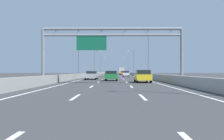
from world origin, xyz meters
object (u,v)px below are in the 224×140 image
orange_car (122,73)px  white_car (126,74)px  streetlamp_left_far (95,61)px  streetlamp_left_mid (80,53)px  green_car (111,76)px  yellow_car (143,76)px  streetlamp_right_mid (147,53)px  box_truck (122,71)px  silver_car (92,75)px  black_car (107,73)px  streetlamp_right_distant (128,64)px  streetlamp_left_distant (101,64)px  sign_gantry (109,41)px  red_car (122,73)px  streetlamp_right_far (133,61)px

orange_car → white_car: bearing=-90.0°
streetlamp_left_far → white_car: size_ratio=2.26×
streetlamp_left_mid → streetlamp_left_far: same height
green_car → yellow_car: (4.00, -6.16, 0.03)m
streetlamp_right_mid → white_car: 16.23m
box_truck → silver_car: bearing=-95.5°
green_car → black_car: bearing=92.3°
yellow_car → white_car: bearing=90.5°
streetlamp_left_mid → box_truck: size_ratio=1.10×
yellow_car → streetlamp_right_distant: bearing=88.0°
streetlamp_left_distant → orange_car: size_ratio=2.08×
orange_car → black_car: (-7.19, 25.04, 0.00)m
sign_gantry → white_car: (3.72, 41.32, -4.06)m
streetlamp_right_distant → red_car: 14.10m
streetlamp_right_mid → box_truck: bearing=93.8°
streetlamp_left_mid → streetlamp_left_distant: (0.00, 82.60, 0.00)m
yellow_car → sign_gantry: bearing=-143.8°
streetlamp_right_mid → streetlamp_left_far: 43.92m
streetlamp_left_mid → streetlamp_right_distant: bearing=79.8°
red_car → orange_car: bearing=-91.1°
silver_car → yellow_car: 13.24m
yellow_car → black_car: 95.36m
streetlamp_right_far → streetlamp_left_distant: 43.92m
sign_gantry → streetlamp_left_distant: size_ratio=1.69×
streetlamp_left_mid → yellow_car: size_ratio=2.08×
yellow_car → streetlamp_left_mid: bearing=115.7°
silver_car → white_car: white_car is taller
streetlamp_left_far → orange_car: size_ratio=2.08×
black_car → yellow_car: bearing=-85.5°
red_car → yellow_car: 93.12m
streetlamp_left_mid → red_car: bearing=80.8°
streetlamp_left_mid → silver_car: streetlamp_left_mid is taller
streetlamp_right_far → streetlamp_left_distant: bearing=109.9°
streetlamp_right_mid → streetlamp_right_far: 41.30m
streetlamp_right_distant → box_truck: (-4.05, -21.69, -3.67)m
sign_gantry → orange_car: (3.70, 73.00, -4.07)m
streetlamp_left_far → black_car: streetlamp_left_far is taller
streetlamp_right_far → streetlamp_right_distant: (0.00, 41.30, 0.00)m
orange_car → black_car: black_car is taller
streetlamp_right_far → green_car: size_ratio=2.25×
streetlamp_left_far → streetlamp_right_distant: bearing=70.1°
sign_gantry → box_truck: (3.73, 87.22, -3.11)m
red_car → yellow_car: bearing=-90.0°
sign_gantry → yellow_car: bearing=36.2°
streetlamp_left_far → streetlamp_left_distant: (0.00, 41.30, 0.00)m
streetlamp_right_mid → streetlamp_right_far: same height
streetlamp_left_mid → black_car: size_ratio=2.02×
streetlamp_right_distant → white_car: streetlamp_right_distant is taller
orange_car → box_truck: box_truck is taller
white_car → yellow_car: size_ratio=0.92×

